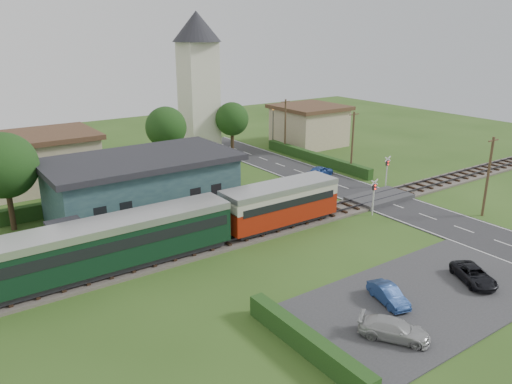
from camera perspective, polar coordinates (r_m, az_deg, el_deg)
ground at (r=40.95m, az=6.63°, el=-4.30°), size 120.00×120.00×0.00m
railway_track at (r=42.30m, az=4.85°, el=-3.32°), size 76.00×3.20×0.49m
road at (r=47.78m, az=15.69°, el=-1.50°), size 6.00×70.00×0.05m
car_park at (r=32.73m, az=18.82°, el=-11.24°), size 17.00×9.00×0.08m
crossing_deck at (r=48.92m, az=13.93°, el=-0.64°), size 6.20×3.40×0.45m
platform at (r=39.77m, az=-9.38°, el=-4.78°), size 30.00×3.00×0.45m
equipment_hut at (r=36.81m, az=-20.80°, el=-5.14°), size 2.30×2.30×2.55m
station_building at (r=43.94m, az=-12.85°, el=0.68°), size 16.00×9.00×5.30m
train at (r=33.61m, az=-20.73°, el=-6.58°), size 43.20×2.90×3.40m
church_tower at (r=64.01m, az=-6.64°, el=13.31°), size 6.00×6.00×17.60m
house_west at (r=55.60m, az=-23.23°, el=3.42°), size 10.80×8.80×5.50m
house_east at (r=70.26m, az=6.08°, el=7.64°), size 8.80×8.80×5.50m
hedge_carpark at (r=26.29m, az=5.85°, el=-16.70°), size 0.80×9.00×1.20m
hedge_roadside at (r=61.12m, az=6.79°, el=3.90°), size 0.80×18.00×1.20m
hedge_station at (r=48.59m, az=-14.73°, el=-0.31°), size 22.00×0.80×1.30m
tree_a at (r=43.65m, az=-26.85°, el=2.70°), size 5.20×5.20×8.00m
tree_b at (r=57.17m, az=-10.24°, el=7.28°), size 4.60×4.60×7.34m
tree_c at (r=63.66m, az=-2.76°, el=8.32°), size 4.20×4.20×6.78m
utility_pole_b at (r=46.87m, az=24.99°, el=1.69°), size 1.40×0.22×7.00m
utility_pole_c at (r=56.22m, az=10.96°, el=5.61°), size 1.40×0.22×7.00m
utility_pole_d at (r=64.95m, az=3.36°, el=7.59°), size 1.40×0.22×7.00m
crossing_signal_near at (r=44.24m, az=13.33°, el=0.01°), size 0.84×0.28×3.28m
crossing_signal_far at (r=52.49m, az=14.76°, el=2.77°), size 0.84×0.28×3.28m
streetlamp_east at (r=70.03m, az=1.97°, el=7.90°), size 0.30×0.30×5.15m
car_on_road at (r=55.15m, az=7.34°, el=2.36°), size 3.80×2.23×1.21m
car_park_blue at (r=31.14m, az=14.88°, el=-11.25°), size 1.89×3.34×1.04m
car_park_silver at (r=28.02m, az=15.50°, el=-14.86°), size 3.33×3.91×1.07m
car_park_dark at (r=35.23m, az=23.64°, el=-8.66°), size 3.14×3.99×1.01m
pedestrian_near at (r=42.71m, az=0.03°, el=-1.16°), size 0.75×0.54×1.94m
pedestrian_far at (r=37.09m, az=-19.61°, el=-5.71°), size 0.80×0.90×1.55m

